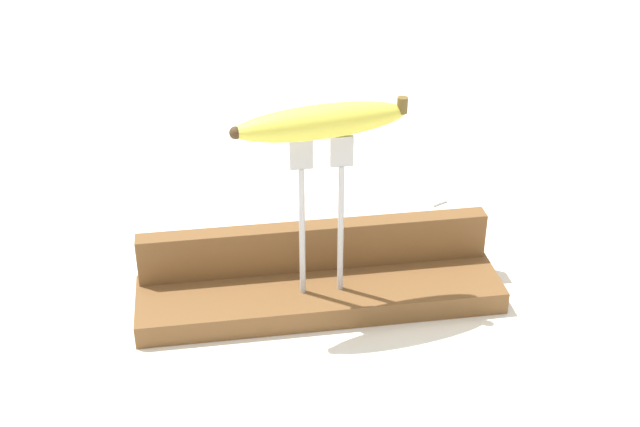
{
  "coord_description": "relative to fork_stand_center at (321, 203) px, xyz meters",
  "views": [
    {
      "loc": [
        -0.13,
        -0.84,
        0.61
      ],
      "look_at": [
        0.0,
        0.0,
        0.13
      ],
      "focal_mm": 47.47,
      "sensor_mm": 36.0,
      "label": 1
    }
  ],
  "objects": [
    {
      "name": "banana_raised_center",
      "position": [
        -0.0,
        -0.0,
        0.1
      ],
      "size": [
        0.2,
        0.07,
        0.04
      ],
      "color": "#DBD147",
      "rests_on": "fork_stand_center"
    },
    {
      "name": "fork_stand_center",
      "position": [
        0.0,
        0.0,
        0.0
      ],
      "size": [
        0.07,
        0.01,
        0.2
      ],
      "color": "#B2B2B7",
      "rests_on": "wooden_board"
    },
    {
      "name": "fork_fallen_near",
      "position": [
        0.19,
        0.29,
        -0.14
      ],
      "size": [
        0.09,
        0.16,
        0.01
      ],
      "color": "#B2B2B7",
      "rests_on": "ground"
    },
    {
      "name": "board_backstop",
      "position": [
        0.0,
        0.05,
        -0.09
      ],
      "size": [
        0.44,
        0.03,
        0.06
      ],
      "primitive_type": "cube",
      "color": "brown",
      "rests_on": "wooden_board"
    },
    {
      "name": "ground_plane",
      "position": [
        0.0,
        0.01,
        -0.15
      ],
      "size": [
        3.0,
        3.0,
        0.0
      ],
      "primitive_type": "plane",
      "color": "silver"
    },
    {
      "name": "wooden_board",
      "position": [
        0.0,
        0.01,
        -0.13
      ],
      "size": [
        0.44,
        0.11,
        0.03
      ],
      "primitive_type": "cube",
      "color": "brown",
      "rests_on": "ground"
    }
  ]
}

